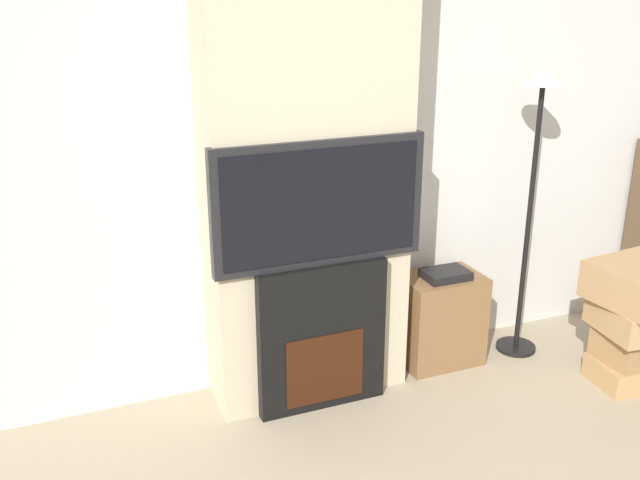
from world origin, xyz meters
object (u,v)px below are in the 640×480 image
(fireplace, at_px, (320,336))
(television, at_px, (320,204))
(floor_lamp, at_px, (536,154))
(box_stack, at_px, (639,316))
(media_stand, at_px, (440,318))

(fireplace, distance_m, television, 0.72)
(fireplace, bearing_deg, floor_lamp, 3.93)
(fireplace, xyz_separation_m, box_stack, (1.71, -0.47, 0.01))
(fireplace, height_order, media_stand, fireplace)
(media_stand, bearing_deg, fireplace, -169.21)
(box_stack, bearing_deg, television, 164.64)
(television, xyz_separation_m, box_stack, (1.71, -0.47, -0.72))
(television, xyz_separation_m, floor_lamp, (1.36, 0.10, 0.11))
(fireplace, xyz_separation_m, television, (0.00, -0.00, 0.72))
(television, bearing_deg, box_stack, -15.36)
(floor_lamp, bearing_deg, television, -175.99)
(fireplace, xyz_separation_m, floor_lamp, (1.36, 0.09, 0.83))
(fireplace, distance_m, media_stand, 0.86)
(fireplace, distance_m, box_stack, 1.78)
(fireplace, bearing_deg, media_stand, 10.79)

